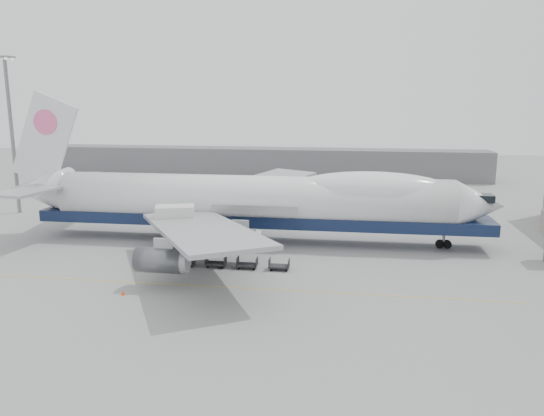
# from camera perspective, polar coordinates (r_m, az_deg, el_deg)

# --- Properties ---
(ground) EXTENTS (260.00, 260.00, 0.00)m
(ground) POSITION_cam_1_polar(r_m,az_deg,el_deg) (60.57, -4.22, -6.51)
(ground) COLOR gray
(ground) RESTS_ON ground
(apron_line) EXTENTS (60.00, 0.15, 0.01)m
(apron_line) POSITION_cam_1_polar(r_m,az_deg,el_deg) (55.06, -5.58, -8.44)
(apron_line) COLOR gold
(apron_line) RESTS_ON ground
(hangar) EXTENTS (110.00, 8.00, 7.00)m
(hangar) POSITION_cam_1_polar(r_m,az_deg,el_deg) (129.05, -1.88, 4.92)
(hangar) COLOR slate
(hangar) RESTS_ON ground
(floodlight_mast) EXTENTS (2.40, 2.40, 25.43)m
(floodlight_mast) POSITION_cam_1_polar(r_m,az_deg,el_deg) (97.08, -26.24, 7.82)
(floodlight_mast) COLOR slate
(floodlight_mast) RESTS_ON ground
(airliner) EXTENTS (67.00, 55.30, 19.98)m
(airliner) POSITION_cam_1_polar(r_m,az_deg,el_deg) (70.43, -1.68, 0.86)
(airliner) COLOR white
(airliner) RESTS_ON ground
(catering_truck) EXTENTS (5.51, 4.42, 6.11)m
(catering_truck) POSITION_cam_1_polar(r_m,az_deg,el_deg) (65.94, -10.34, -2.04)
(catering_truck) COLOR #171945
(catering_truck) RESTS_ON ground
(traffic_cone) EXTENTS (0.35, 0.35, 0.52)m
(traffic_cone) POSITION_cam_1_polar(r_m,az_deg,el_deg) (54.62, -15.74, -8.75)
(traffic_cone) COLOR #FB470D
(traffic_cone) RESTS_ON ground
(dolly_0) EXTENTS (2.30, 1.35, 1.30)m
(dolly_0) POSITION_cam_1_polar(r_m,az_deg,el_deg) (63.23, -12.48, -5.47)
(dolly_0) COLOR #2D2D30
(dolly_0) RESTS_ON ground
(dolly_1) EXTENTS (2.30, 1.35, 1.30)m
(dolly_1) POSITION_cam_1_polar(r_m,az_deg,el_deg) (62.06, -9.32, -5.67)
(dolly_1) COLOR #2D2D30
(dolly_1) RESTS_ON ground
(dolly_2) EXTENTS (2.30, 1.35, 1.30)m
(dolly_2) POSITION_cam_1_polar(r_m,az_deg,el_deg) (61.09, -6.05, -5.86)
(dolly_2) COLOR #2D2D30
(dolly_2) RESTS_ON ground
(dolly_3) EXTENTS (2.30, 1.35, 1.30)m
(dolly_3) POSITION_cam_1_polar(r_m,az_deg,el_deg) (60.32, -2.68, -6.04)
(dolly_3) COLOR #2D2D30
(dolly_3) RESTS_ON ground
(dolly_4) EXTENTS (2.30, 1.35, 1.30)m
(dolly_4) POSITION_cam_1_polar(r_m,az_deg,el_deg) (59.76, 0.77, -6.20)
(dolly_4) COLOR #2D2D30
(dolly_4) RESTS_ON ground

